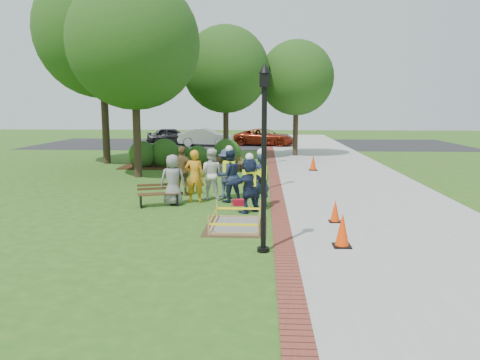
{
  "coord_description": "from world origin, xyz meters",
  "views": [
    {
      "loc": [
        1.24,
        -13.43,
        3.36
      ],
      "look_at": [
        0.5,
        1.2,
        1.0
      ],
      "focal_mm": 35.0,
      "sensor_mm": 36.0,
      "label": 1
    }
  ],
  "objects_px": {
    "wet_concrete_pad": "(236,218)",
    "hivis_worker_b": "(261,178)",
    "lamp_near": "(264,145)",
    "bench_near": "(159,199)",
    "hivis_worker_a": "(249,183)",
    "cone_front": "(342,231)",
    "hivis_worker_c": "(229,174)"
  },
  "relations": [
    {
      "from": "hivis_worker_b",
      "to": "hivis_worker_c",
      "type": "relative_size",
      "value": 0.98
    },
    {
      "from": "lamp_near",
      "to": "hivis_worker_c",
      "type": "distance_m",
      "value": 5.91
    },
    {
      "from": "cone_front",
      "to": "hivis_worker_b",
      "type": "height_order",
      "value": "hivis_worker_b"
    },
    {
      "from": "lamp_near",
      "to": "hivis_worker_b",
      "type": "relative_size",
      "value": 2.19
    },
    {
      "from": "lamp_near",
      "to": "hivis_worker_b",
      "type": "height_order",
      "value": "lamp_near"
    },
    {
      "from": "wet_concrete_pad",
      "to": "cone_front",
      "type": "height_order",
      "value": "cone_front"
    },
    {
      "from": "bench_near",
      "to": "cone_front",
      "type": "height_order",
      "value": "cone_front"
    },
    {
      "from": "wet_concrete_pad",
      "to": "hivis_worker_b",
      "type": "bearing_deg",
      "value": 75.63
    },
    {
      "from": "wet_concrete_pad",
      "to": "hivis_worker_c",
      "type": "xyz_separation_m",
      "value": [
        -0.44,
        3.35,
        0.74
      ]
    },
    {
      "from": "lamp_near",
      "to": "hivis_worker_c",
      "type": "relative_size",
      "value": 2.15
    },
    {
      "from": "lamp_near",
      "to": "cone_front",
      "type": "bearing_deg",
      "value": 12.81
    },
    {
      "from": "hivis_worker_a",
      "to": "wet_concrete_pad",
      "type": "bearing_deg",
      "value": -100.07
    },
    {
      "from": "cone_front",
      "to": "bench_near",
      "type": "bearing_deg",
      "value": 141.19
    },
    {
      "from": "lamp_near",
      "to": "bench_near",
      "type": "bearing_deg",
      "value": 126.41
    },
    {
      "from": "lamp_near",
      "to": "hivis_worker_a",
      "type": "relative_size",
      "value": 2.26
    },
    {
      "from": "wet_concrete_pad",
      "to": "hivis_worker_b",
      "type": "relative_size",
      "value": 1.19
    },
    {
      "from": "bench_near",
      "to": "lamp_near",
      "type": "height_order",
      "value": "lamp_near"
    },
    {
      "from": "lamp_near",
      "to": "hivis_worker_c",
      "type": "height_order",
      "value": "lamp_near"
    },
    {
      "from": "lamp_near",
      "to": "hivis_worker_a",
      "type": "distance_m",
      "value": 4.31
    },
    {
      "from": "bench_near",
      "to": "hivis_worker_b",
      "type": "relative_size",
      "value": 0.74
    },
    {
      "from": "wet_concrete_pad",
      "to": "lamp_near",
      "type": "distance_m",
      "value": 3.26
    },
    {
      "from": "bench_near",
      "to": "hivis_worker_b",
      "type": "xyz_separation_m",
      "value": [
        3.41,
        0.06,
        0.73
      ]
    },
    {
      "from": "cone_front",
      "to": "hivis_worker_a",
      "type": "bearing_deg",
      "value": 122.98
    },
    {
      "from": "cone_front",
      "to": "lamp_near",
      "type": "relative_size",
      "value": 0.2
    },
    {
      "from": "hivis_worker_a",
      "to": "hivis_worker_b",
      "type": "bearing_deg",
      "value": 66.89
    },
    {
      "from": "bench_near",
      "to": "hivis_worker_c",
      "type": "height_order",
      "value": "hivis_worker_c"
    },
    {
      "from": "cone_front",
      "to": "hivis_worker_c",
      "type": "distance_m",
      "value": 6.04
    },
    {
      "from": "hivis_worker_a",
      "to": "bench_near",
      "type": "bearing_deg",
      "value": 166.22
    },
    {
      "from": "hivis_worker_c",
      "to": "cone_front",
      "type": "bearing_deg",
      "value": -59.25
    },
    {
      "from": "wet_concrete_pad",
      "to": "hivis_worker_a",
      "type": "height_order",
      "value": "hivis_worker_a"
    },
    {
      "from": "wet_concrete_pad",
      "to": "hivis_worker_b",
      "type": "height_order",
      "value": "hivis_worker_b"
    },
    {
      "from": "cone_front",
      "to": "hivis_worker_a",
      "type": "relative_size",
      "value": 0.44
    }
  ]
}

